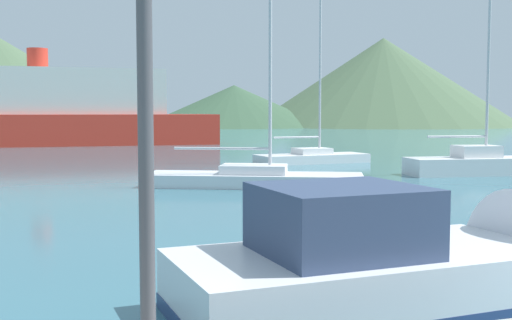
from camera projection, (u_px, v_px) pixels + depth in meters
motorboat_near at (404, 268)px, 8.88m from camera, size 6.26×2.81×2.43m
sailboat_inner at (254, 177)px, 23.01m from camera, size 7.96×5.01×7.87m
sailboat_middle at (312, 155)px, 33.57m from camera, size 6.10×2.62×10.71m
sailboat_outer at (476, 162)px, 27.27m from camera, size 6.11×2.52×11.06m
ferry_distant at (39, 112)px, 51.25m from camera, size 28.35×7.11×7.70m
hill_east at (234, 106)px, 113.89m from camera, size 33.39×33.39×7.37m
hill_far_east at (383, 82)px, 120.71m from camera, size 50.39×50.39×16.47m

